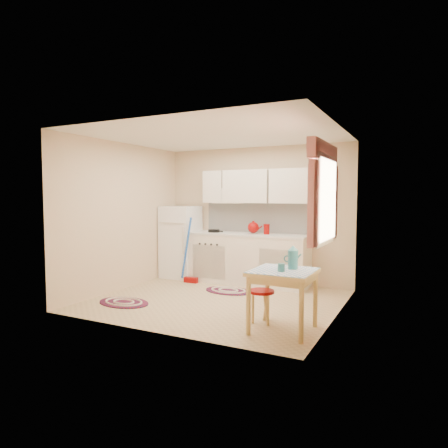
# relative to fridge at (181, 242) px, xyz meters

# --- Properties ---
(room_shell) EXTENTS (3.64, 3.60, 2.52)m
(room_shell) POSITION_rel_fridge_xyz_m (1.61, -1.01, 0.90)
(room_shell) COLOR tan
(room_shell) RESTS_ON ground
(fridge) EXTENTS (0.65, 0.60, 1.40)m
(fridge) POSITION_rel_fridge_xyz_m (0.00, 0.00, 0.00)
(fridge) COLOR white
(fridge) RESTS_ON ground
(broom) EXTENTS (0.28, 0.13, 1.20)m
(broom) POSITION_rel_fridge_xyz_m (0.45, -0.35, -0.10)
(broom) COLOR blue
(broom) RESTS_ON ground
(base_cabinets) EXTENTS (2.25, 0.60, 0.88)m
(base_cabinets) POSITION_rel_fridge_xyz_m (1.39, 0.05, -0.26)
(base_cabinets) COLOR white
(base_cabinets) RESTS_ON ground
(countertop) EXTENTS (2.27, 0.62, 0.04)m
(countertop) POSITION_rel_fridge_xyz_m (1.39, 0.05, 0.20)
(countertop) COLOR silver
(countertop) RESTS_ON base_cabinets
(frying_pan) EXTENTS (0.28, 0.28, 0.05)m
(frying_pan) POSITION_rel_fridge_xyz_m (0.74, 0.00, 0.24)
(frying_pan) COLOR black
(frying_pan) RESTS_ON countertop
(red_kettle) EXTENTS (0.26, 0.24, 0.22)m
(red_kettle) POSITION_rel_fridge_xyz_m (1.52, 0.05, 0.33)
(red_kettle) COLOR #840504
(red_kettle) RESTS_ON countertop
(red_canister) EXTENTS (0.13, 0.13, 0.16)m
(red_canister) POSITION_rel_fridge_xyz_m (1.77, 0.05, 0.30)
(red_canister) COLOR #840504
(red_canister) RESTS_ON countertop
(table) EXTENTS (0.72, 0.72, 0.72)m
(table) POSITION_rel_fridge_xyz_m (2.80, -2.12, -0.34)
(table) COLOR #DFBF6F
(table) RESTS_ON ground
(stool) EXTENTS (0.36, 0.36, 0.42)m
(stool) POSITION_rel_fridge_xyz_m (2.47, -1.96, -0.49)
(stool) COLOR #840504
(stool) RESTS_ON ground
(coffee_pot) EXTENTS (0.16, 0.14, 0.31)m
(coffee_pot) POSITION_rel_fridge_xyz_m (2.88, -2.00, 0.17)
(coffee_pot) COLOR #29727E
(coffee_pot) RESTS_ON table
(mug) EXTENTS (0.11, 0.11, 0.10)m
(mug) POSITION_rel_fridge_xyz_m (2.81, -2.22, 0.07)
(mug) COLOR #29727E
(mug) RESTS_ON table
(rug_center) EXTENTS (0.85, 0.60, 0.02)m
(rug_center) POSITION_rel_fridge_xyz_m (1.36, -0.64, -0.69)
(rug_center) COLOR maroon
(rug_center) RESTS_ON ground
(rug_left) EXTENTS (0.88, 0.62, 0.02)m
(rug_left) POSITION_rel_fridge_xyz_m (0.29, -2.01, -0.69)
(rug_left) COLOR maroon
(rug_left) RESTS_ON ground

